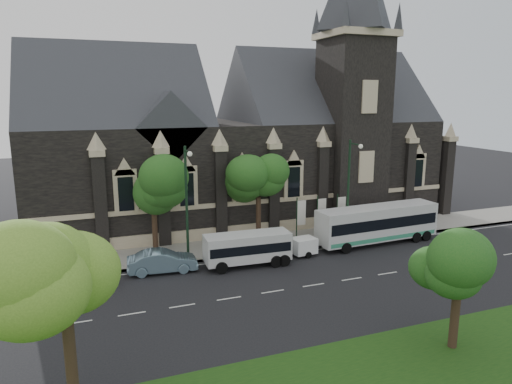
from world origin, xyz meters
name	(u,v)px	position (x,y,z in m)	size (l,w,h in m)	color
ground	(273,292)	(0.00, 0.00, 0.00)	(160.00, 160.00, 0.00)	black
sidewalk	(229,247)	(0.00, 9.50, 0.07)	(80.00, 5.00, 0.15)	gray
museum	(249,140)	(5.12, 18.78, 8.17)	(40.00, 17.70, 29.90)	black
tree_park_near	(70,268)	(-11.77, -8.77, 6.42)	(4.42, 4.42, 8.56)	black
tree_park_east	(460,260)	(6.18, -9.32, 4.62)	(3.40, 3.40, 6.28)	black
tree_walk_right	(260,176)	(3.21, 10.71, 5.82)	(4.08, 4.08, 7.80)	black
tree_walk_left	(155,183)	(-5.80, 10.70, 5.73)	(3.91, 3.91, 7.64)	black
street_lamp_near	(350,186)	(10.00, 7.09, 5.11)	(0.36, 1.88, 9.00)	black
street_lamp_mid	(187,198)	(-4.00, 7.09, 5.11)	(0.36, 1.88, 9.00)	black
banner_flag_left	(300,215)	(6.29, 9.00, 2.38)	(0.90, 0.10, 4.00)	black
banner_flag_center	(320,213)	(8.29, 9.00, 2.38)	(0.90, 0.10, 4.00)	black
banner_flag_right	(340,211)	(10.29, 9.00, 2.38)	(0.90, 0.10, 4.00)	black
tour_coach	(377,223)	(12.38, 6.20, 1.80)	(11.38, 3.12, 3.29)	silver
shuttle_bus	(248,247)	(0.08, 5.07, 1.45)	(6.54, 2.56, 2.49)	silver
box_trailer	(304,246)	(5.01, 5.59, 0.83)	(2.79, 1.65, 1.46)	white
sedan	(162,261)	(-6.18, 6.00, 0.82)	(1.75, 5.01, 1.65)	#6E8E9F
car_far_red	(83,279)	(-11.63, 4.98, 0.65)	(1.53, 3.80, 1.30)	maroon
car_far_white	(3,281)	(-16.50, 6.20, 0.71)	(2.00, 4.92, 1.43)	silver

